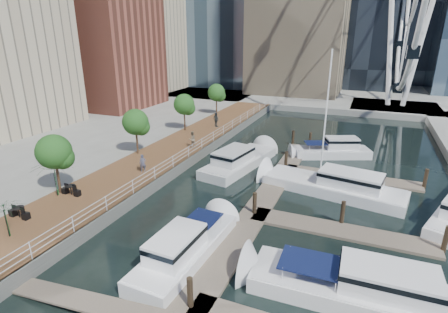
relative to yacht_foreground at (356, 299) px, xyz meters
name	(u,v)px	position (x,y,z in m)	size (l,w,h in m)	color
ground	(160,269)	(-10.36, -1.75, 0.00)	(520.00, 520.00, 0.00)	black
boardwalk	(164,158)	(-19.36, 13.25, 0.50)	(6.00, 60.00, 1.00)	brown
seawall	(190,162)	(-16.36, 13.25, 0.50)	(0.25, 60.00, 1.00)	#595954
land_far	(338,75)	(-10.36, 100.25, 0.50)	(200.00, 114.00, 1.00)	gray
pier	(394,108)	(3.64, 50.25, 0.50)	(14.00, 12.00, 1.00)	gray
railing	(188,152)	(-16.46, 13.25, 1.52)	(0.10, 60.00, 1.05)	white
floating_docks	(328,210)	(-2.40, 8.23, 0.49)	(16.00, 34.00, 2.60)	#6D6051
midrise_condos	(57,28)	(-43.93, 25.07, 13.42)	(19.00, 67.00, 28.00)	#BCAD8E
street_trees	(135,122)	(-21.76, 12.25, 4.29)	(2.60, 42.60, 4.60)	#3F2B1C
yacht_foreground	(356,299)	(0.00, 0.00, 0.00)	(3.12, 11.65, 2.15)	silver
pedestrian_near	(143,163)	(-18.31, 8.22, 1.81)	(0.59, 0.39, 1.62)	#46485E
pedestrian_mid	(192,139)	(-17.64, 16.29, 1.88)	(0.86, 0.67, 1.77)	#817059
pedestrian_far	(216,120)	(-18.75, 25.29, 1.95)	(1.11, 0.46, 1.90)	#323A3F
moored_yachts	(327,199)	(-2.74, 10.95, 0.00)	(25.14, 32.12, 11.50)	white
cafe_seating	(12,204)	(-20.95, -2.22, 2.23)	(5.23, 15.03, 2.76)	#0E351F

